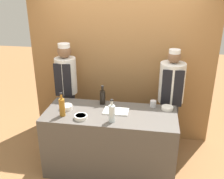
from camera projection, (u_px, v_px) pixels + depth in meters
The scene contains 13 objects.
ground_plane at pixel (110, 167), 3.86m from camera, with size 14.00×14.00×0.00m, color olive.
cabinet_wall at pixel (121, 68), 4.34m from camera, with size 2.99×0.18×2.40m.
counter at pixel (110, 141), 3.68m from camera, with size 1.78×0.75×0.90m.
sauce_bowl_white at pixel (167, 108), 3.60m from camera, with size 0.16×0.16×0.04m.
sauce_bowl_green at pixel (81, 117), 3.35m from camera, with size 0.17×0.17×0.05m.
sauce_bowl_brown at pixel (66, 107), 3.60m from camera, with size 0.16×0.16×0.06m.
cutting_board at pixel (116, 111), 3.53m from camera, with size 0.33×0.21×0.02m.
bottle_amber at pixel (62, 107), 3.39m from camera, with size 0.08×0.08×0.33m.
bottle_clear at pixel (112, 113), 3.26m from camera, with size 0.08×0.08×0.30m.
bottle_soy at pixel (103, 97), 3.73m from camera, with size 0.08×0.08×0.28m.
cup_steel at pixel (153, 104), 3.67m from camera, with size 0.09×0.09×0.09m.
chef_left at pixel (67, 90), 4.22m from camera, with size 0.33×0.33×1.67m.
chef_right at pixel (170, 99), 3.99m from camera, with size 0.38×0.38×1.64m.
Camera 1 is at (0.53, -3.08, 2.53)m, focal length 42.00 mm.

